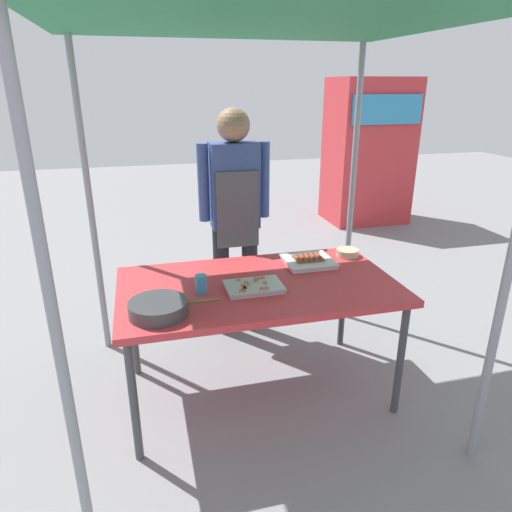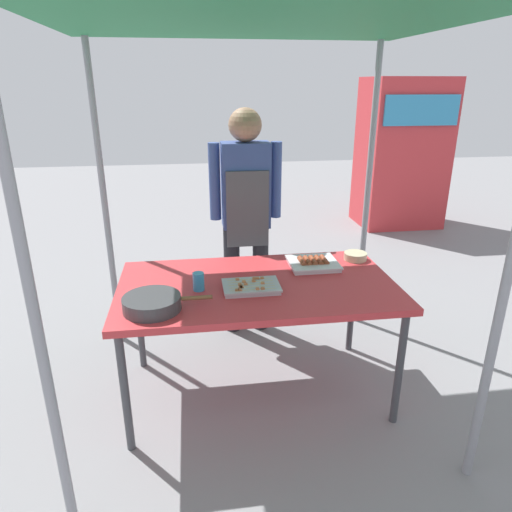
{
  "view_description": "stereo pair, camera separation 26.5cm",
  "coord_description": "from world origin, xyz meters",
  "views": [
    {
      "loc": [
        -0.61,
        -2.35,
        1.83
      ],
      "look_at": [
        0.0,
        0.05,
        0.9
      ],
      "focal_mm": 32.11,
      "sensor_mm": 36.0,
      "label": 1
    },
    {
      "loc": [
        -0.35,
        -2.4,
        1.83
      ],
      "look_at": [
        0.0,
        0.05,
        0.9
      ],
      "focal_mm": 32.11,
      "sensor_mm": 36.0,
      "label": 2
    }
  ],
  "objects": [
    {
      "name": "stall_canopy",
      "position": [
        0.0,
        0.0,
        2.07
      ],
      "size": [
        2.1,
        1.8,
        2.17
      ],
      "color": "gray",
      "rests_on": "ground"
    },
    {
      "name": "cooking_wok",
      "position": [
        -0.58,
        -0.25,
        0.79
      ],
      "size": [
        0.46,
        0.3,
        0.07
      ],
      "color": "#38383A",
      "rests_on": "stall_table"
    },
    {
      "name": "stall_table",
      "position": [
        0.0,
        0.0,
        0.7
      ],
      "size": [
        1.6,
        0.9,
        0.75
      ],
      "color": "#C63338",
      "rests_on": "ground"
    },
    {
      "name": "neighbor_stall_left",
      "position": [
        2.46,
        3.45,
        0.96
      ],
      "size": [
        1.06,
        0.82,
        1.92
      ],
      "color": "#C63338",
      "rests_on": "ground"
    },
    {
      "name": "vendor_woman",
      "position": [
        0.04,
        0.81,
        1.01
      ],
      "size": [
        0.52,
        0.24,
        1.69
      ],
      "rotation": [
        0.0,
        0.0,
        3.14
      ],
      "color": "black",
      "rests_on": "ground"
    },
    {
      "name": "condiment_bowl",
      "position": [
        0.69,
        0.28,
        0.77
      ],
      "size": [
        0.15,
        0.15,
        0.05
      ],
      "primitive_type": "cylinder",
      "color": "#BFB28C",
      "rests_on": "stall_table"
    },
    {
      "name": "ground_plane",
      "position": [
        0.0,
        0.0,
        0.0
      ],
      "size": [
        18.0,
        18.0,
        0.0
      ],
      "primitive_type": "plane",
      "color": "slate"
    },
    {
      "name": "tray_meat_skewers",
      "position": [
        -0.05,
        -0.08,
        0.77
      ],
      "size": [
        0.32,
        0.22,
        0.04
      ],
      "color": "#ADADB2",
      "rests_on": "stall_table"
    },
    {
      "name": "tray_grilled_sausages",
      "position": [
        0.39,
        0.21,
        0.77
      ],
      "size": [
        0.31,
        0.28,
        0.05
      ],
      "color": "silver",
      "rests_on": "stall_table"
    },
    {
      "name": "drink_cup_near_edge",
      "position": [
        -0.34,
        -0.05,
        0.8
      ],
      "size": [
        0.06,
        0.06,
        0.1
      ],
      "primitive_type": "cylinder",
      "color": "#338CBF",
      "rests_on": "stall_table"
    }
  ]
}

